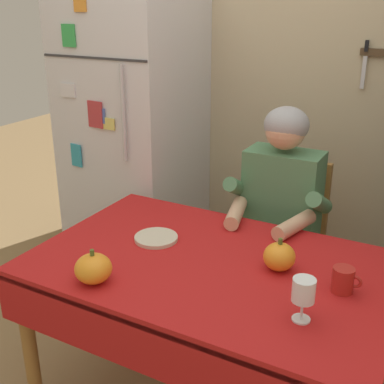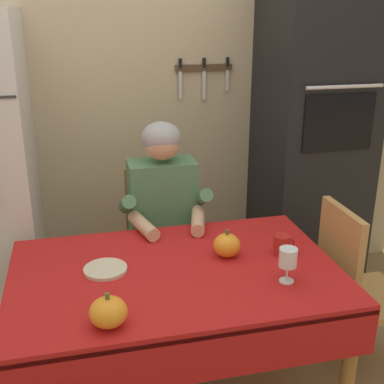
{
  "view_description": "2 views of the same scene",
  "coord_description": "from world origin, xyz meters",
  "views": [
    {
      "loc": [
        0.76,
        -1.45,
        1.7
      ],
      "look_at": [
        -0.12,
        0.17,
        0.99
      ],
      "focal_mm": 46.59,
      "sensor_mm": 36.0,
      "label": 1
    },
    {
      "loc": [
        -0.37,
        -1.76,
        1.8
      ],
      "look_at": [
        0.1,
        0.19,
        1.05
      ],
      "focal_mm": 46.78,
      "sensor_mm": 36.0,
      "label": 2
    }
  ],
  "objects": [
    {
      "name": "pumpkin_large",
      "position": [
        0.25,
        0.17,
        0.79
      ],
      "size": [
        0.12,
        0.12,
        0.13
      ],
      "color": "orange",
      "rests_on": "dining_table"
    },
    {
      "name": "wine_glass",
      "position": [
        0.42,
        -0.1,
        0.85
      ],
      "size": [
        0.07,
        0.07,
        0.15
      ],
      "color": "white",
      "rests_on": "dining_table"
    },
    {
      "name": "seated_person",
      "position": [
        0.06,
        0.68,
        0.74
      ],
      "size": [
        0.47,
        0.55,
        1.25
      ],
      "color": "#38384C",
      "rests_on": "ground"
    },
    {
      "name": "dining_table",
      "position": [
        0.0,
        0.08,
        0.66
      ],
      "size": [
        1.4,
        0.9,
        0.74
      ],
      "color": "#9E6B33",
      "rests_on": "ground"
    },
    {
      "name": "coffee_mug",
      "position": [
        0.5,
        0.13,
        0.79
      ],
      "size": [
        0.1,
        0.08,
        0.09
      ],
      "color": "#B2231E",
      "rests_on": "dining_table"
    },
    {
      "name": "wall_oven",
      "position": [
        1.05,
        1.0,
        1.05
      ],
      "size": [
        0.6,
        0.64,
        2.1
      ],
      "color": "black",
      "rests_on": "ground"
    },
    {
      "name": "pumpkin_medium",
      "position": [
        -0.31,
        -0.24,
        0.79
      ],
      "size": [
        0.14,
        0.14,
        0.13
      ],
      "color": "orange",
      "rests_on": "dining_table"
    },
    {
      "name": "chair_behind_person",
      "position": [
        0.06,
        0.87,
        0.51
      ],
      "size": [
        0.4,
        0.4,
        0.93
      ],
      "color": "#9E6B33",
      "rests_on": "ground"
    },
    {
      "name": "chair_right_side",
      "position": [
        0.9,
        0.13,
        0.51
      ],
      "size": [
        0.4,
        0.4,
        0.93
      ],
      "color": "tan",
      "rests_on": "ground"
    },
    {
      "name": "back_wall_assembly",
      "position": [
        0.05,
        1.35,
        1.3
      ],
      "size": [
        3.7,
        0.13,
        2.6
      ],
      "color": "#BCAD89",
      "rests_on": "ground"
    },
    {
      "name": "serving_tray",
      "position": [
        -0.29,
        0.16,
        0.75
      ],
      "size": [
        0.19,
        0.19,
        0.02
      ],
      "primitive_type": "cylinder",
      "color": "beige",
      "rests_on": "dining_table"
    }
  ]
}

